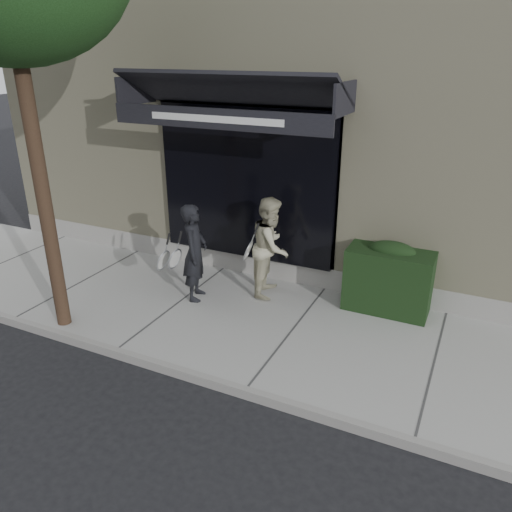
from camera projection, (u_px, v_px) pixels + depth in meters
The scene contains 7 objects.
ground at pixel (293, 336), 7.42m from camera, with size 80.00×80.00×0.00m, color black.
sidewalk at pixel (293, 333), 7.39m from camera, with size 20.00×3.00×0.12m, color #9E9D99.
curb at pixel (246, 392), 6.10m from camera, with size 20.00×0.10×0.14m, color gray.
building_facade at pixel (383, 111), 10.49m from camera, with size 14.30×8.04×5.64m.
hedge at pixel (389, 278), 7.77m from camera, with size 1.30×0.70×1.14m.
pedestrian_front at pixel (194, 253), 8.02m from camera, with size 0.79×0.78×1.61m.
pedestrian_back at pixel (271, 247), 8.18m from camera, with size 0.77×0.91×1.67m.
Camera 1 is at (2.25, -5.99, 3.97)m, focal length 35.00 mm.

